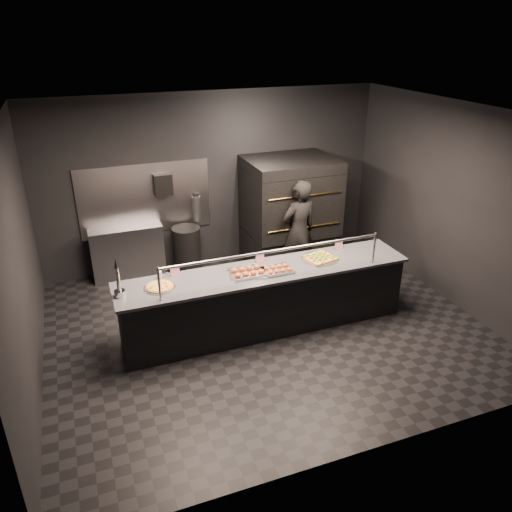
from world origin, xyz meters
name	(u,v)px	position (x,y,z in m)	size (l,w,h in m)	color
room	(263,230)	(-0.02, 0.05, 1.50)	(6.04, 6.00, 3.00)	black
service_counter	(266,299)	(0.00, 0.00, 0.46)	(4.10, 0.78, 1.37)	black
pizza_oven	(289,212)	(1.20, 1.90, 0.97)	(1.50, 1.23, 1.91)	black
prep_shelf	(128,252)	(-1.60, 2.32, 0.45)	(1.20, 0.35, 0.90)	#99999E
towel_dispenser	(163,184)	(-0.90, 2.39, 1.55)	(0.30, 0.20, 0.35)	black
fire_extinguisher	(196,208)	(-0.35, 2.40, 1.06)	(0.14, 0.14, 0.51)	#B2B2B7
beer_tap	(119,285)	(-1.95, -0.03, 1.07)	(0.14, 0.20, 0.53)	silver
round_pizza	(160,287)	(-1.45, 0.02, 0.94)	(0.40, 0.40, 0.03)	silver
slider_tray_a	(248,272)	(-0.27, -0.01, 0.95)	(0.56, 0.47, 0.08)	silver
slider_tray_b	(278,270)	(0.14, -0.08, 0.94)	(0.40, 0.30, 0.06)	silver
square_pizza	(320,258)	(0.85, 0.05, 0.94)	(0.51, 0.51, 0.05)	silver
condiment_jar	(162,275)	(-1.37, 0.27, 0.97)	(0.15, 0.06, 0.10)	silver
tent_cards	(261,257)	(0.04, 0.28, 1.00)	(2.59, 0.04, 0.15)	white
trash_bin	(187,250)	(-0.61, 2.17, 0.40)	(0.49, 0.49, 0.81)	black
worker	(299,231)	(1.06, 1.22, 0.87)	(0.64, 0.42, 1.74)	black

